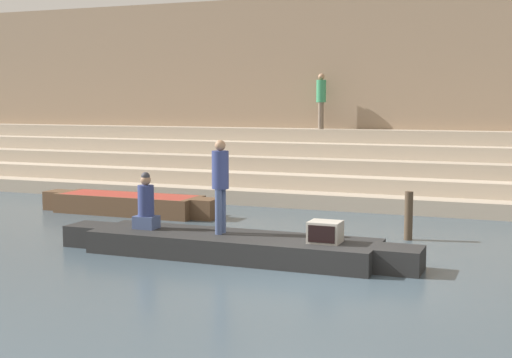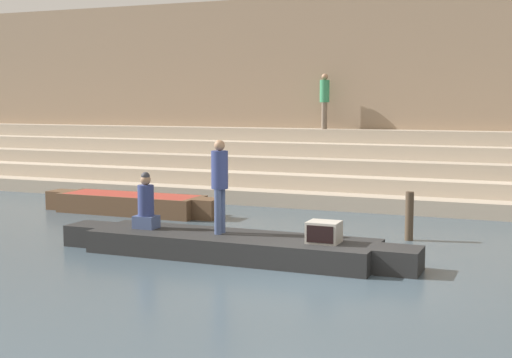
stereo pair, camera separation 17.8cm
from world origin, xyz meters
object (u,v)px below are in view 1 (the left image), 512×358
at_px(person_rowing, 146,205).
at_px(person_on_steps, 321,97).
at_px(person_standing, 220,179).
at_px(tv_set, 325,232).
at_px(moored_boat_shore, 129,204).
at_px(rowboat_main, 232,245).
at_px(mooring_post, 409,216).

bearing_deg(person_rowing, person_on_steps, 79.78).
distance_m(person_standing, tv_set, 2.18).
bearing_deg(moored_boat_shore, person_rowing, -51.45).
relative_size(person_standing, tv_set, 3.15).
distance_m(rowboat_main, person_rowing, 1.89).
bearing_deg(rowboat_main, mooring_post, 42.62).
distance_m(rowboat_main, person_on_steps, 9.75).
bearing_deg(person_on_steps, tv_set, 9.99).
height_order(person_rowing, mooring_post, person_rowing).
bearing_deg(person_on_steps, moored_boat_shore, -37.50).
xyz_separation_m(rowboat_main, person_rowing, (-1.78, 0.01, 0.63)).
xyz_separation_m(rowboat_main, moored_boat_shore, (-4.41, 3.63, 0.04)).
distance_m(tv_set, person_on_steps, 10.06).
bearing_deg(mooring_post, person_standing, -137.12).
height_order(mooring_post, person_on_steps, person_on_steps).
relative_size(rowboat_main, mooring_post, 6.86).
xyz_separation_m(person_standing, moored_boat_shore, (-4.17, 3.58, -1.15)).
height_order(moored_boat_shore, mooring_post, mooring_post).
distance_m(mooring_post, person_on_steps, 7.91).
bearing_deg(rowboat_main, person_standing, 164.96).
bearing_deg(rowboat_main, moored_boat_shore, 137.29).
xyz_separation_m(person_standing, person_rowing, (-1.54, -0.04, -0.56)).
xyz_separation_m(mooring_post, person_on_steps, (-3.79, 6.49, 2.45)).
relative_size(person_rowing, mooring_post, 1.08).
relative_size(mooring_post, person_on_steps, 0.60).
height_order(rowboat_main, person_standing, person_standing).
relative_size(rowboat_main, moored_boat_shore, 1.42).
bearing_deg(tv_set, rowboat_main, 176.21).
height_order(person_standing, mooring_post, person_standing).
xyz_separation_m(person_rowing, mooring_post, (4.50, 2.79, -0.35)).
relative_size(rowboat_main, person_on_steps, 4.09).
relative_size(person_standing, person_rowing, 1.59).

